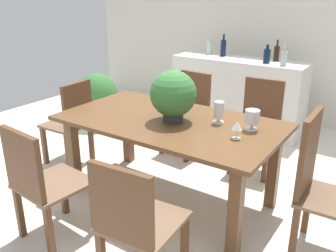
{
  "coord_description": "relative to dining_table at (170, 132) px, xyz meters",
  "views": [
    {
      "loc": [
        1.63,
        -2.57,
        1.8
      ],
      "look_at": [
        -0.08,
        -0.06,
        0.65
      ],
      "focal_mm": 39.38,
      "sensor_mm": 36.0,
      "label": 1
    }
  ],
  "objects": [
    {
      "name": "wine_bottle_green",
      "position": [
        0.16,
        2.15,
        0.39
      ],
      "size": [
        0.07,
        0.07,
        0.26
      ],
      "color": "black",
      "rests_on": "kitchen_counter"
    },
    {
      "name": "ground_plane",
      "position": [
        0.0,
        0.14,
        -0.64
      ],
      "size": [
        7.04,
        7.04,
        0.0
      ],
      "primitive_type": "plane",
      "color": "silver"
    },
    {
      "name": "chair_near_right",
      "position": [
        0.43,
        -1.02,
        -0.14
      ],
      "size": [
        0.49,
        0.51,
        0.9
      ],
      "rotation": [
        0.0,
        0.0,
        3.22
      ],
      "color": "brown",
      "rests_on": "ground"
    },
    {
      "name": "chair_head_end",
      "position": [
        -1.24,
        0.0,
        -0.14
      ],
      "size": [
        0.45,
        0.43,
        0.91
      ],
      "rotation": [
        0.0,
        0.0,
        -1.53
      ],
      "color": "brown",
      "rests_on": "ground"
    },
    {
      "name": "potted_plant_floor",
      "position": [
        -1.89,
        1.05,
        -0.24
      ],
      "size": [
        0.55,
        0.55,
        0.72
      ],
      "color": "#423D38",
      "rests_on": "ground"
    },
    {
      "name": "crystal_vase_left",
      "position": [
        0.66,
        0.16,
        0.21
      ],
      "size": [
        0.11,
        0.11,
        0.16
      ],
      "color": "silver",
      "rests_on": "dining_table"
    },
    {
      "name": "chair_foot_end",
      "position": [
        1.23,
        -0.0,
        -0.09
      ],
      "size": [
        0.43,
        0.44,
        1.02
      ],
      "rotation": [
        0.0,
        0.0,
        1.59
      ],
      "color": "brown",
      "rests_on": "ground"
    },
    {
      "name": "chair_near_left",
      "position": [
        -0.43,
        -1.02,
        -0.13
      ],
      "size": [
        0.5,
        0.51,
        0.91
      ],
      "rotation": [
        0.0,
        0.0,
        3.06
      ],
      "color": "brown",
      "rests_on": "ground"
    },
    {
      "name": "wine_bottle_amber",
      "position": [
        0.33,
        1.9,
        0.38
      ],
      "size": [
        0.07,
        0.07,
        0.25
      ],
      "color": "#B2BFB7",
      "rests_on": "kitchen_counter"
    },
    {
      "name": "back_wall",
      "position": [
        0.0,
        2.74,
        0.66
      ],
      "size": [
        6.4,
        0.1,
        2.6
      ],
      "primitive_type": "cube",
      "color": "silver",
      "rests_on": "ground"
    },
    {
      "name": "dining_table",
      "position": [
        0.0,
        0.0,
        0.0
      ],
      "size": [
        1.86,
        1.03,
        0.75
      ],
      "color": "brown",
      "rests_on": "ground"
    },
    {
      "name": "wine_glass",
      "position": [
        0.64,
        -0.07,
        0.21
      ],
      "size": [
        0.08,
        0.08,
        0.14
      ],
      "color": "silver",
      "rests_on": "dining_table"
    },
    {
      "name": "chair_far_left",
      "position": [
        -0.41,
        1.01,
        -0.14
      ],
      "size": [
        0.46,
        0.49,
        0.91
      ],
      "rotation": [
        0.0,
        0.0,
        -0.08
      ],
      "color": "brown",
      "rests_on": "ground"
    },
    {
      "name": "flower_centerpiece",
      "position": [
        0.04,
        -0.01,
        0.34
      ],
      "size": [
        0.38,
        0.38,
        0.43
      ],
      "color": "#333338",
      "rests_on": "dining_table"
    },
    {
      "name": "crystal_vase_center_near",
      "position": [
        0.37,
        0.16,
        0.21
      ],
      "size": [
        0.09,
        0.09,
        0.18
      ],
      "color": "silver",
      "rests_on": "dining_table"
    },
    {
      "name": "wine_bottle_clear",
      "position": [
        -0.77,
        2.11,
        0.39
      ],
      "size": [
        0.07,
        0.07,
        0.26
      ],
      "color": "#B2BFB7",
      "rests_on": "kitchen_counter"
    },
    {
      "name": "wine_bottle_tall",
      "position": [
        -0.54,
        2.08,
        0.41
      ],
      "size": [
        0.07,
        0.07,
        0.29
      ],
      "color": "#0F1E38",
      "rests_on": "kitchen_counter"
    },
    {
      "name": "chair_far_right",
      "position": [
        0.41,
        1.01,
        -0.12
      ],
      "size": [
        0.45,
        0.44,
        0.94
      ],
      "rotation": [
        0.0,
        0.0,
        0.06
      ],
      "color": "brown",
      "rests_on": "ground"
    },
    {
      "name": "wine_bottle_dark",
      "position": [
        0.11,
        1.94,
        0.38
      ],
      "size": [
        0.08,
        0.08,
        0.22
      ],
      "color": "#0F1E38",
      "rests_on": "kitchen_counter"
    },
    {
      "name": "kitchen_counter",
      "position": [
        -0.27,
        2.0,
        -0.17
      ],
      "size": [
        1.73,
        0.51,
        0.94
      ],
      "primitive_type": "cube",
      "color": "silver",
      "rests_on": "ground"
    }
  ]
}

